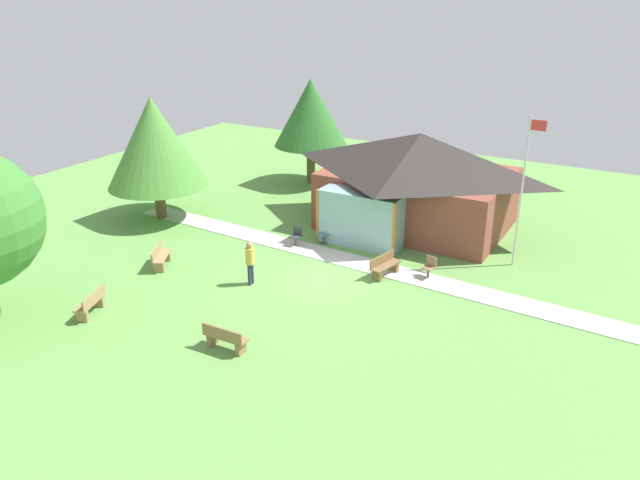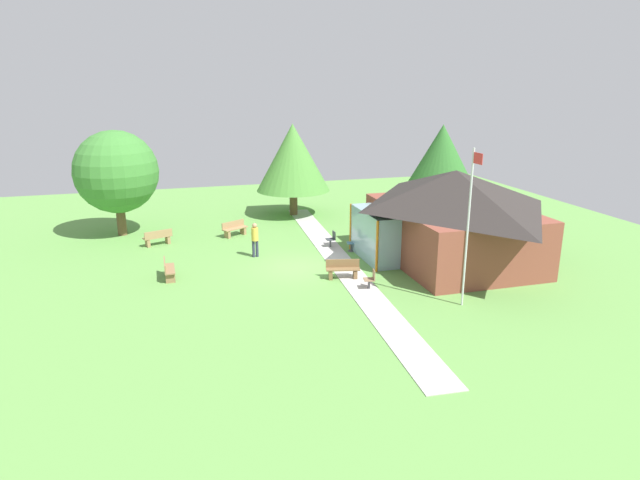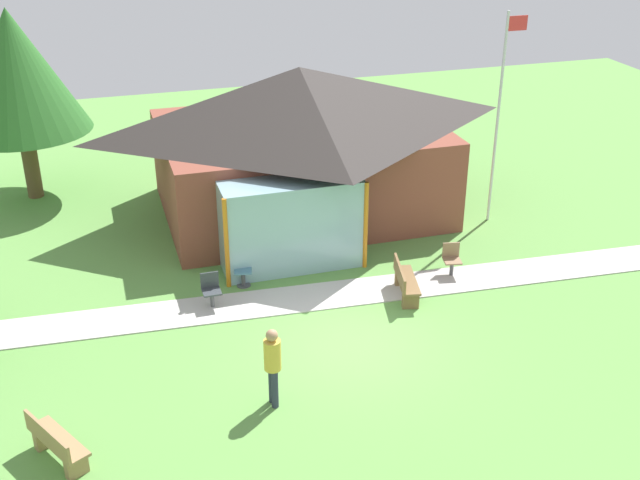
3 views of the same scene
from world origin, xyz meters
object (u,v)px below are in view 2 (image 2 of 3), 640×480
Objects in this scene: pavilion at (450,214)px; patio_chair_west at (332,240)px; bench_front_center at (168,270)px; patio_chair_porch_left at (353,243)px; patio_chair_lawn_spare at (371,280)px; visitor_strolling_lawn at (255,237)px; tree_behind_pavilion_left at (442,155)px; tree_lawn_corner at (116,172)px; flagpole at (469,222)px; bench_mid_left at (235,229)px; tree_west_hedge at (293,158)px; bench_front_left at (158,238)px; bench_rear_near_path at (343,270)px.

pavilion is 6.32m from patio_chair_west.
patio_chair_porch_left is (-1.61, 9.20, 0.01)m from bench_front_center.
patio_chair_lawn_spare is 0.49× the size of visitor_strolling_lawn.
pavilion is at bearing -24.78° from tree_behind_pavilion_left.
tree_lawn_corner is at bearing 132.85° from visitor_strolling_lawn.
flagpole is 7.13× the size of patio_chair_porch_left.
pavilion is 9.58m from visitor_strolling_lawn.
visitor_strolling_lawn is at bearing 67.69° from bench_mid_left.
pavilion reaches higher than patio_chair_west.
tree_west_hedge reaches higher than pavilion.
tree_west_hedge is at bearing -166.39° from bench_mid_left.
bench_front_left is 1.00× the size of bench_rear_near_path.
flagpole is 14.31m from tree_behind_pavilion_left.
bench_front_center is 1.75× the size of patio_chair_lawn_spare.
bench_mid_left is 0.26× the size of tree_west_hedge.
tree_behind_pavilion_left is at bearing 155.99° from flagpole.
patio_chair_porch_left is at bearing -102.79° from bench_rear_near_path.
tree_behind_pavilion_left reaches higher than visitor_strolling_lawn.
visitor_strolling_lawn reaches higher than bench_mid_left.
patio_chair_lawn_spare is at bearing 64.77° from bench_front_center.
bench_mid_left is 1.77× the size of patio_chair_porch_left.
pavilion reaches higher than visitor_strolling_lawn.
tree_lawn_corner reaches higher than tree_west_hedge.
bench_rear_near_path is (7.55, 7.91, 0.00)m from bench_front_left.
pavilion is 1.55× the size of tree_lawn_corner.
visitor_strolling_lawn is at bearing -56.10° from bench_front_left.
patio_chair_lawn_spare is at bearing -39.60° from tree_behind_pavilion_left.
bench_rear_near_path is 4.09m from patio_chair_porch_left.
tree_behind_pavilion_left is (-13.06, 5.82, 0.67)m from flagpole.
tree_west_hedge is at bearing 101.00° from tree_lawn_corner.
flagpole is 6.23m from bench_rear_near_path.
tree_behind_pavilion_left reaches higher than bench_front_left.
tree_behind_pavilion_left is at bearing 85.87° from tree_lawn_corner.
bench_rear_near_path is 1.81× the size of patio_chair_porch_left.
tree_behind_pavilion_left is at bearing 153.55° from bench_mid_left.
patio_chair_west is 1.00× the size of patio_chair_porch_left.
bench_front_left is 10.36m from tree_west_hedge.
patio_chair_lawn_spare is 6.96m from visitor_strolling_lawn.
visitor_strolling_lawn is 0.29× the size of tree_behind_pavilion_left.
visitor_strolling_lawn is at bearing -25.42° from tree_west_hedge.
bench_front_center is at bearing -38.41° from tree_west_hedge.
pavilion reaches higher than patio_chair_porch_left.
pavilion is 5.25× the size of visitor_strolling_lawn.
bench_mid_left is (-8.25, -3.73, 0.00)m from bench_rear_near_path.
bench_front_center is at bearing 111.58° from patio_chair_porch_left.
bench_front_left is 5.48m from bench_front_center.
pavilion is 6.06× the size of bench_front_center.
patio_chair_west reaches higher than bench_rear_near_path.
patio_chair_west is 12.57m from tree_lawn_corner.
patio_chair_lawn_spare is at bearing -62.20° from pavilion.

